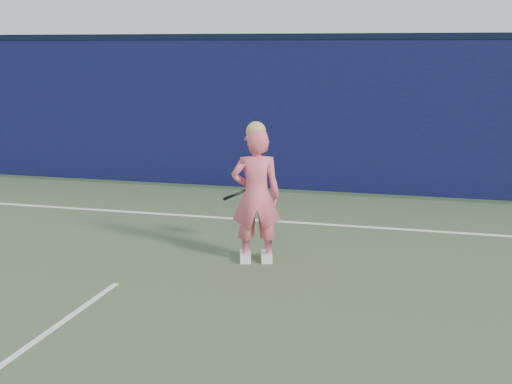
# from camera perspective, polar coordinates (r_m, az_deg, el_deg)

# --- Properties ---
(ground) EXTENTS (80.00, 80.00, 0.00)m
(ground) POSITION_cam_1_polar(r_m,az_deg,el_deg) (6.66, -14.93, -9.89)
(ground) COLOR #334329
(ground) RESTS_ON ground
(backstop_wall) EXTENTS (24.00, 0.40, 2.50)m
(backstop_wall) POSITION_cam_1_polar(r_m,az_deg,el_deg) (12.31, -0.04, 6.26)
(backstop_wall) COLOR #0C0C37
(backstop_wall) RESTS_ON ground
(wall_cap) EXTENTS (24.00, 0.42, 0.10)m
(wall_cap) POSITION_cam_1_polar(r_m,az_deg,el_deg) (12.26, -0.04, 12.32)
(wall_cap) COLOR black
(wall_cap) RESTS_ON backstop_wall
(player) EXTENTS (0.63, 0.50, 1.59)m
(player) POSITION_cam_1_polar(r_m,az_deg,el_deg) (7.93, 0.00, -0.26)
(player) COLOR #EE5C6F
(player) RESTS_ON ground
(racket) EXTENTS (0.45, 0.41, 0.31)m
(racket) POSITION_cam_1_polar(r_m,az_deg,el_deg) (8.43, -0.15, 0.33)
(racket) COLOR black
(racket) RESTS_ON ground
(court_lines) EXTENTS (11.00, 12.04, 0.01)m
(court_lines) POSITION_cam_1_polar(r_m,az_deg,el_deg) (6.39, -16.42, -10.78)
(court_lines) COLOR white
(court_lines) RESTS_ON court_surface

